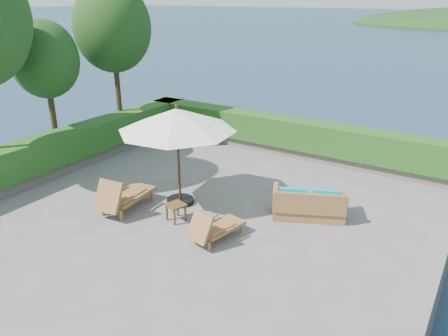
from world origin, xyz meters
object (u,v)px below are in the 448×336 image
Objects in this scene: patio_umbrella at (177,121)px; side_table at (176,207)px; wicker_loveseat at (309,205)px; lounge_left at (123,196)px; lounge_right at (214,227)px.

patio_umbrella is 2.28m from side_table.
lounge_left is at bearing -176.75° from wicker_loveseat.
lounge_left is 2.97m from lounge_right.
lounge_right is 2.84× the size of side_table.
side_table is (0.56, -0.89, -2.03)m from patio_umbrella.
side_table is (1.57, 0.30, -0.05)m from lounge_left.
patio_umbrella is 3.08m from lounge_right.
wicker_loveseat is at bearing 22.40° from lounge_left.
lounge_right is at bearing -31.35° from patio_umbrella.
patio_umbrella reaches higher than side_table.
lounge_right is (1.95, -1.19, -2.06)m from patio_umbrella.
patio_umbrella is 2.09× the size of lounge_left.
wicker_loveseat is (1.45, 2.33, 0.00)m from lounge_right.
patio_umbrella is at bearing 44.13° from lounge_left.
patio_umbrella is at bearing 173.92° from wicker_loveseat.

